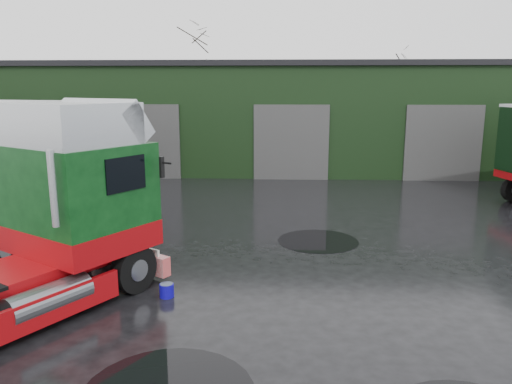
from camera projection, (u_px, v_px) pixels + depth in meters
ground at (228, 272)px, 13.48m from camera, size 100.00×100.00×0.00m
warehouse at (289, 115)px, 32.29m from camera, size 32.40×12.40×6.30m
wash_bucket at (167, 290)px, 11.86m from camera, size 0.35×0.35×0.32m
tree_back_a at (193, 89)px, 42.10m from camera, size 4.40×4.40×9.50m
tree_back_b at (383, 101)px, 41.58m from camera, size 4.40×4.40×7.50m
puddle_1 at (318, 241)px, 16.21m from camera, size 2.62×2.62×0.01m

